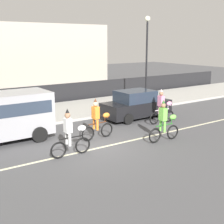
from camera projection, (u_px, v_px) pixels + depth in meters
The scene contains 11 objects.
ground_plane at pixel (93, 145), 13.61m from camera, with size 80.00×80.00×0.00m, color #4C4C4F.
road_centre_line at pixel (99, 148), 13.21m from camera, with size 36.00×0.14×0.01m, color beige.
sidewalk_curb at pixel (37, 115), 18.79m from camera, with size 60.00×5.00×0.15m, color #ADAAA3.
fence_line at pixel (20, 98), 20.96m from camera, with size 40.00×0.08×1.40m, color black.
parade_cyclist_zebra at pixel (71, 135), 12.11m from camera, with size 1.72×0.50×1.92m.
parade_cyclist_orange at pixel (98, 121), 14.24m from camera, with size 1.72×0.50×1.92m.
parade_cyclist_lime at pixel (165, 123), 13.93m from camera, with size 1.72×0.50×1.92m.
parade_cyclist_pink at pixel (162, 108), 17.01m from camera, with size 1.72×0.50×1.92m.
parked_car_black at pixel (136, 105), 18.14m from camera, with size 4.10×1.92×1.64m.
street_lamp_post at pixel (147, 48), 20.64m from camera, with size 0.36×0.36×5.86m.
pedestrian_onlooker at pixel (17, 106), 16.64m from camera, with size 0.32×0.20×1.62m.
Camera 1 is at (-6.74, -11.09, 4.42)m, focal length 50.00 mm.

